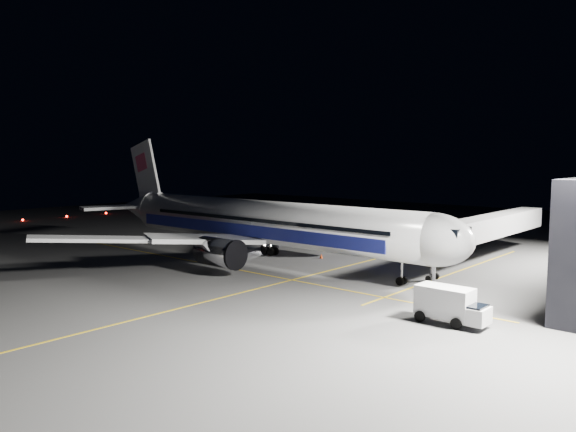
{
  "coord_description": "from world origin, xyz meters",
  "views": [
    {
      "loc": [
        50.4,
        -52.9,
        13.75
      ],
      "look_at": [
        1.91,
        2.61,
        6.0
      ],
      "focal_mm": 35.0,
      "sensor_mm": 36.0,
      "label": 1
    }
  ],
  "objects_px": {
    "airliner": "(258,222)",
    "safety_cone_b": "(321,256)",
    "jet_bridge": "(483,228)",
    "baggage_tug": "(270,244)",
    "safety_cone_c": "(311,245)",
    "service_truck": "(451,304)",
    "safety_cone_a": "(270,253)"
  },
  "relations": [
    {
      "from": "airliner",
      "to": "safety_cone_b",
      "type": "relative_size",
      "value": 93.96
    },
    {
      "from": "jet_bridge",
      "to": "baggage_tug",
      "type": "distance_m",
      "value": 30.42
    },
    {
      "from": "baggage_tug",
      "to": "safety_cone_c",
      "type": "height_order",
      "value": "baggage_tug"
    },
    {
      "from": "airliner",
      "to": "service_truck",
      "type": "relative_size",
      "value": 10.34
    },
    {
      "from": "baggage_tug",
      "to": "safety_cone_a",
      "type": "xyz_separation_m",
      "value": [
        3.76,
        -3.99,
        -0.42
      ]
    },
    {
      "from": "airliner",
      "to": "safety_cone_a",
      "type": "height_order",
      "value": "airliner"
    },
    {
      "from": "baggage_tug",
      "to": "safety_cone_a",
      "type": "distance_m",
      "value": 5.5
    },
    {
      "from": "jet_bridge",
      "to": "safety_cone_c",
      "type": "relative_size",
      "value": 57.3
    },
    {
      "from": "safety_cone_a",
      "to": "baggage_tug",
      "type": "bearing_deg",
      "value": 133.25
    },
    {
      "from": "service_truck",
      "to": "baggage_tug",
      "type": "distance_m",
      "value": 41.24
    },
    {
      "from": "safety_cone_a",
      "to": "safety_cone_c",
      "type": "height_order",
      "value": "safety_cone_a"
    },
    {
      "from": "jet_bridge",
      "to": "baggage_tug",
      "type": "relative_size",
      "value": 12.85
    },
    {
      "from": "safety_cone_a",
      "to": "safety_cone_b",
      "type": "distance_m",
      "value": 7.45
    },
    {
      "from": "safety_cone_a",
      "to": "safety_cone_b",
      "type": "bearing_deg",
      "value": 23.04
    },
    {
      "from": "airliner",
      "to": "safety_cone_c",
      "type": "bearing_deg",
      "value": 97.68
    },
    {
      "from": "safety_cone_b",
      "to": "safety_cone_c",
      "type": "distance_m",
      "value": 9.64
    },
    {
      "from": "airliner",
      "to": "baggage_tug",
      "type": "distance_m",
      "value": 10.59
    },
    {
      "from": "safety_cone_b",
      "to": "safety_cone_c",
      "type": "relative_size",
      "value": 1.09
    },
    {
      "from": "jet_bridge",
      "to": "safety_cone_a",
      "type": "height_order",
      "value": "jet_bridge"
    },
    {
      "from": "baggage_tug",
      "to": "safety_cone_c",
      "type": "relative_size",
      "value": 4.46
    },
    {
      "from": "airliner",
      "to": "safety_cone_b",
      "type": "distance_m",
      "value": 9.93
    },
    {
      "from": "airliner",
      "to": "safety_cone_a",
      "type": "bearing_deg",
      "value": 111.98
    },
    {
      "from": "safety_cone_a",
      "to": "safety_cone_c",
      "type": "relative_size",
      "value": 1.11
    },
    {
      "from": "baggage_tug",
      "to": "safety_cone_a",
      "type": "relative_size",
      "value": 4.01
    },
    {
      "from": "baggage_tug",
      "to": "safety_cone_b",
      "type": "xyz_separation_m",
      "value": [
        10.61,
        -1.08,
        -0.43
      ]
    },
    {
      "from": "safety_cone_a",
      "to": "safety_cone_c",
      "type": "bearing_deg",
      "value": 91.23
    },
    {
      "from": "baggage_tug",
      "to": "safety_cone_c",
      "type": "distance_m",
      "value": 6.55
    },
    {
      "from": "safety_cone_b",
      "to": "airliner",
      "type": "bearing_deg",
      "value": -127.16
    },
    {
      "from": "service_truck",
      "to": "safety_cone_a",
      "type": "xyz_separation_m",
      "value": [
        -33.41,
        13.86,
        -1.29
      ]
    },
    {
      "from": "airliner",
      "to": "service_truck",
      "type": "xyz_separation_m",
      "value": [
        31.79,
        -9.86,
        -3.54
      ]
    },
    {
      "from": "jet_bridge",
      "to": "safety_cone_a",
      "type": "xyz_separation_m",
      "value": [
        -24.69,
        -14.06,
        -4.25
      ]
    },
    {
      "from": "jet_bridge",
      "to": "service_truck",
      "type": "xyz_separation_m",
      "value": [
        8.72,
        -27.92,
        -2.96
      ]
    }
  ]
}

